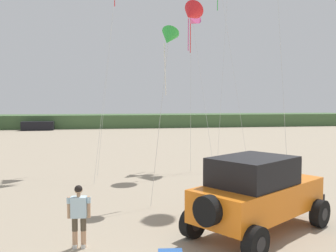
{
  "coord_description": "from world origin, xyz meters",
  "views": [
    {
      "loc": [
        -0.81,
        -6.0,
        3.82
      ],
      "look_at": [
        1.13,
        4.94,
        3.11
      ],
      "focal_mm": 39.72,
      "sensor_mm": 36.0,
      "label": 1
    }
  ],
  "objects_px": {
    "jeep": "(258,192)",
    "person_watching": "(79,213)",
    "kite_yellow_diamond": "(169,38)",
    "kite_orange_streamer": "(191,13)",
    "distant_sedan": "(38,126)",
    "kite_green_box": "(193,21)"
  },
  "relations": [
    {
      "from": "person_watching",
      "to": "kite_yellow_diamond",
      "type": "bearing_deg",
      "value": 56.94
    },
    {
      "from": "distant_sedan",
      "to": "kite_yellow_diamond",
      "type": "relative_size",
      "value": 0.61
    },
    {
      "from": "kite_yellow_diamond",
      "to": "kite_green_box",
      "type": "bearing_deg",
      "value": 69.87
    },
    {
      "from": "person_watching",
      "to": "distant_sedan",
      "type": "xyz_separation_m",
      "value": [
        -8.06,
        43.17,
        -0.34
      ]
    },
    {
      "from": "jeep",
      "to": "kite_green_box",
      "type": "relative_size",
      "value": 0.52
    },
    {
      "from": "distant_sedan",
      "to": "kite_orange_streamer",
      "type": "distance_m",
      "value": 36.02
    },
    {
      "from": "jeep",
      "to": "kite_orange_streamer",
      "type": "relative_size",
      "value": 0.51
    },
    {
      "from": "person_watching",
      "to": "kite_orange_streamer",
      "type": "bearing_deg",
      "value": 62.71
    },
    {
      "from": "kite_orange_streamer",
      "to": "kite_yellow_diamond",
      "type": "xyz_separation_m",
      "value": [
        -2.32,
        -5.82,
        -2.42
      ]
    },
    {
      "from": "kite_orange_streamer",
      "to": "kite_yellow_diamond",
      "type": "height_order",
      "value": "kite_orange_streamer"
    },
    {
      "from": "kite_orange_streamer",
      "to": "kite_green_box",
      "type": "bearing_deg",
      "value": 73.94
    },
    {
      "from": "distant_sedan",
      "to": "kite_green_box",
      "type": "bearing_deg",
      "value": -65.76
    },
    {
      "from": "kite_yellow_diamond",
      "to": "distant_sedan",
      "type": "bearing_deg",
      "value": 106.57
    },
    {
      "from": "distant_sedan",
      "to": "kite_green_box",
      "type": "relative_size",
      "value": 0.44
    },
    {
      "from": "jeep",
      "to": "kite_yellow_diamond",
      "type": "distance_m",
      "value": 7.28
    },
    {
      "from": "distant_sedan",
      "to": "kite_green_box",
      "type": "height_order",
      "value": "kite_green_box"
    },
    {
      "from": "kite_green_box",
      "to": "distant_sedan",
      "type": "bearing_deg",
      "value": 115.64
    },
    {
      "from": "person_watching",
      "to": "kite_orange_streamer",
      "type": "distance_m",
      "value": 14.54
    },
    {
      "from": "distant_sedan",
      "to": "kite_green_box",
      "type": "distance_m",
      "value": 34.2
    },
    {
      "from": "distant_sedan",
      "to": "kite_yellow_diamond",
      "type": "bearing_deg",
      "value": -74.83
    },
    {
      "from": "distant_sedan",
      "to": "jeep",
      "type": "bearing_deg",
      "value": -74.37
    },
    {
      "from": "jeep",
      "to": "person_watching",
      "type": "xyz_separation_m",
      "value": [
        -5.08,
        -0.26,
        -0.26
      ]
    }
  ]
}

